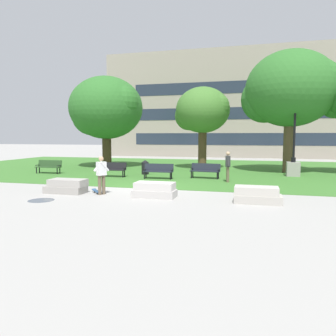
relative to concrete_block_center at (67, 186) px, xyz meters
The scene contains 19 objects.
ground_plane 3.63m from the concrete_block_center, 34.79° to the left, with size 140.00×140.00×0.00m, color #A3A09B.
grass_lawn 12.43m from the concrete_block_center, 76.17° to the left, with size 40.00×20.00×0.02m, color #3D752D.
concrete_block_center is the anchor object (origin of this frame).
concrete_block_left 4.19m from the concrete_block_center, ahead, with size 1.80×0.90×0.64m.
concrete_block_right 8.39m from the concrete_block_center, ahead, with size 1.80×0.90×0.64m.
person_skateboarder 1.84m from the concrete_block_center, ahead, with size 0.61×0.49×1.71m.
skateboard 1.39m from the concrete_block_center, 13.87° to the left, with size 0.84×0.88×0.14m.
puddle 1.81m from the concrete_block_center, 91.92° to the right, with size 1.03×1.03×0.01m, color #47515B.
park_bench_near_left 8.53m from the concrete_block_center, 50.78° to the left, with size 1.85×0.73×0.90m.
park_bench_near_right 8.43m from the concrete_block_center, 129.78° to the left, with size 1.81×0.56×0.90m.
park_bench_far_left 5.92m from the concrete_block_center, 94.13° to the left, with size 1.83×0.65×0.90m.
park_bench_far_right 6.31m from the concrete_block_center, 64.76° to the left, with size 1.81×0.58×0.90m.
lamp_post_right 14.09m from the concrete_block_center, 40.55° to the left, with size 1.32×0.80×5.38m.
tree_near_left 16.37m from the concrete_block_center, 47.14° to the left, with size 6.46×6.16×8.43m.
tree_near_right 13.72m from the concrete_block_center, 70.94° to the left, with size 4.36×4.16×6.33m.
tree_far_right 13.16m from the concrete_block_center, 107.07° to the left, with size 6.27×5.97×7.39m.
trash_bin 7.74m from the concrete_block_center, 81.23° to the left, with size 0.49×0.49×0.96m.
person_bystander_near_lawn 8.68m from the concrete_block_center, 37.78° to the left, with size 0.31×0.62×1.71m.
building_facade_distant 27.79m from the concrete_block_center, 78.38° to the left, with size 31.18×1.03×12.80m.
Camera 1 is at (5.25, -15.15, 2.61)m, focal length 35.00 mm.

